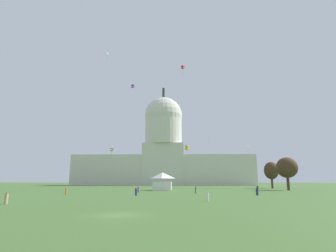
{
  "coord_description": "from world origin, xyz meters",
  "views": [
    {
      "loc": [
        5.18,
        -25.83,
        3.02
      ],
      "look_at": [
        2.01,
        81.92,
        24.21
      ],
      "focal_mm": 29.77,
      "sensor_mm": 36.0,
      "label": 1
    }
  ],
  "objects": [
    {
      "name": "person_purple_mid_center",
      "position": [
        -4.49,
        46.15,
        0.82
      ],
      "size": [
        0.35,
        0.35,
        1.75
      ],
      "rotation": [
        0.0,
        0.0,
        4.68
      ],
      "color": "#703D93",
      "rests_on": "ground_plane"
    },
    {
      "name": "person_tan_aisle_center",
      "position": [
        -17.1,
        11.05,
        0.7
      ],
      "size": [
        0.56,
        0.56,
        1.57
      ],
      "rotation": [
        0.0,
        0.0,
        1.33
      ],
      "color": "tan",
      "rests_on": "ground_plane"
    },
    {
      "name": "kite_violet_high",
      "position": [
        -13.13,
        86.41,
        42.47
      ],
      "size": [
        1.47,
        1.47,
        1.27
      ],
      "rotation": [
        0.0,
        0.0,
        3.71
      ],
      "color": "purple"
    },
    {
      "name": "kite_magenta_mid",
      "position": [
        24.09,
        128.64,
        26.01
      ],
      "size": [
        0.41,
        0.89,
        2.98
      ],
      "rotation": [
        0.0,
        0.0,
        3.86
      ],
      "color": "#D1339E"
    },
    {
      "name": "kite_lime_low",
      "position": [
        -15.28,
        61.61,
        12.7
      ],
      "size": [
        1.21,
        1.23,
        2.59
      ],
      "rotation": [
        0.0,
        0.0,
        3.54
      ],
      "color": "#8CD133"
    },
    {
      "name": "event_tent",
      "position": [
        0.78,
        64.05,
        2.78
      ],
      "size": [
        6.04,
        6.61,
        5.57
      ],
      "rotation": [
        0.0,
        0.0,
        -0.02
      ],
      "color": "white",
      "rests_on": "ground_plane"
    },
    {
      "name": "person_black_near_tree_west",
      "position": [
        28.72,
        57.58,
        0.75
      ],
      "size": [
        0.64,
        0.64,
        1.66
      ],
      "rotation": [
        0.0,
        0.0,
        5.77
      ],
      "color": "black",
      "rests_on": "ground_plane"
    },
    {
      "name": "person_white_lawn_far_right",
      "position": [
        9.83,
        16.96,
        0.67
      ],
      "size": [
        0.39,
        0.39,
        1.46
      ],
      "rotation": [
        0.0,
        0.0,
        6.16
      ],
      "color": "silver",
      "rests_on": "ground_plane"
    },
    {
      "name": "person_navy_back_center",
      "position": [
        22.07,
        34.42,
        0.7
      ],
      "size": [
        0.51,
        0.51,
        1.56
      ],
      "rotation": [
        0.0,
        0.0,
        3.21
      ],
      "color": "navy",
      "rests_on": "ground_plane"
    },
    {
      "name": "ground_plane",
      "position": [
        0.0,
        0.0,
        0.0
      ],
      "size": [
        800.0,
        800.0,
        0.0
      ],
      "primitive_type": "plane",
      "color": "#42662D"
    },
    {
      "name": "kite_white_high",
      "position": [
        -38.04,
        141.79,
        41.23
      ],
      "size": [
        0.87,
        1.3,
        1.4
      ],
      "rotation": [
        0.0,
        0.0,
        1.24
      ],
      "color": "white"
    },
    {
      "name": "person_olive_edge_west",
      "position": [
        9.86,
        43.57,
        0.84
      ],
      "size": [
        0.46,
        0.46,
        1.77
      ],
      "rotation": [
        0.0,
        0.0,
        4.02
      ],
      "color": "olive",
      "rests_on": "ground_plane"
    },
    {
      "name": "kite_turquoise_high",
      "position": [
        -3.34,
        143.31,
        43.69
      ],
      "size": [
        0.87,
        1.44,
        0.34
      ],
      "rotation": [
        0.0,
        0.0,
        4.82
      ],
      "color": "teal"
    },
    {
      "name": "tree_east_far",
      "position": [
        40.85,
        65.81,
        7.09
      ],
      "size": [
        7.03,
        7.02,
        10.44
      ],
      "color": "#42301E",
      "rests_on": "ground_plane"
    },
    {
      "name": "kite_orange_low",
      "position": [
        31.59,
        75.96,
        14.79
      ],
      "size": [
        1.64,
        1.34,
        3.1
      ],
      "rotation": [
        0.0,
        0.0,
        0.57
      ],
      "color": "orange"
    },
    {
      "name": "kite_cyan_low",
      "position": [
        -4.98,
        124.71,
        14.09
      ],
      "size": [
        0.74,
        1.46,
        0.22
      ],
      "rotation": [
        0.0,
        0.0,
        1.53
      ],
      "color": "#33BCDB"
    },
    {
      "name": "kite_red_high",
      "position": [
        8.1,
        81.32,
        48.63
      ],
      "size": [
        1.59,
        1.6,
        4.26
      ],
      "rotation": [
        0.0,
        0.0,
        2.44
      ],
      "color": "red"
    },
    {
      "name": "kite_green_high",
      "position": [
        -22.6,
        78.95,
        53.62
      ],
      "size": [
        0.79,
        0.75,
        3.4
      ],
      "rotation": [
        0.0,
        0.0,
        0.28
      ],
      "color": "green"
    },
    {
      "name": "kite_gold_low",
      "position": [
        8.87,
        67.85,
        13.91
      ],
      "size": [
        1.6,
        1.6,
        1.49
      ],
      "rotation": [
        0.0,
        0.0,
        2.44
      ],
      "color": "gold"
    },
    {
      "name": "person_navy_front_left",
      "position": [
        -3.18,
        33.06,
        0.76
      ],
      "size": [
        0.46,
        0.46,
        1.67
      ],
      "rotation": [
        0.0,
        0.0,
        3.25
      ],
      "color": "navy",
      "rests_on": "ground_plane"
    },
    {
      "name": "tree_east_mid",
      "position": [
        42.72,
        86.54,
        6.86
      ],
      "size": [
        6.51,
        6.9,
        10.33
      ],
      "color": "#42301E",
      "rests_on": "ground_plane"
    },
    {
      "name": "person_orange_back_right",
      "position": [
        -18.99,
        36.03,
        0.72
      ],
      "size": [
        0.48,
        0.48,
        1.58
      ],
      "rotation": [
        0.0,
        0.0,
        5.12
      ],
      "color": "orange",
      "rests_on": "ground_plane"
    },
    {
      "name": "capitol_building",
      "position": [
        -3.59,
        163.96,
        21.74
      ],
      "size": [
        120.44,
        26.06,
        67.94
      ],
      "color": "beige",
      "rests_on": "ground_plane"
    }
  ]
}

